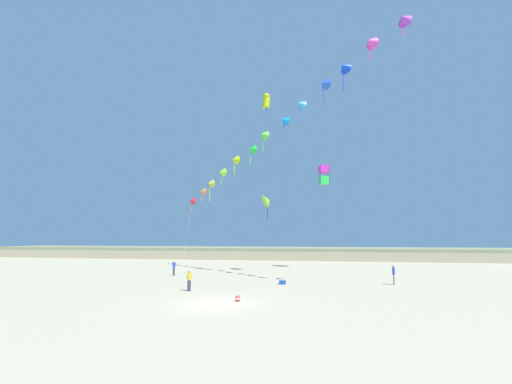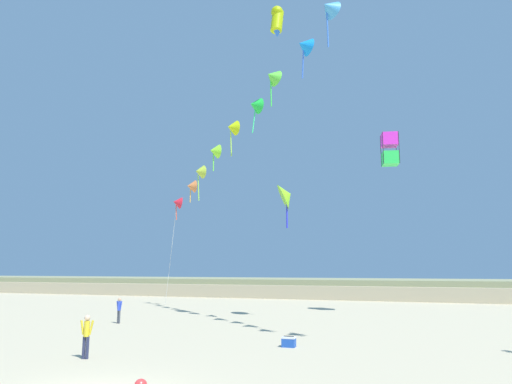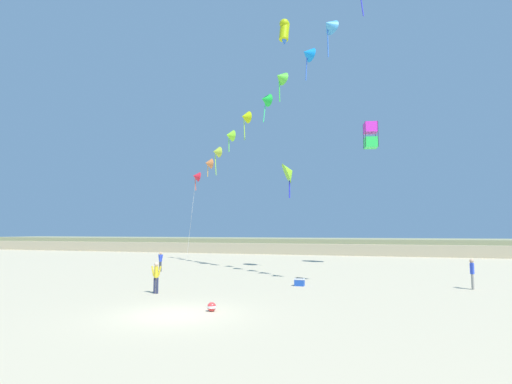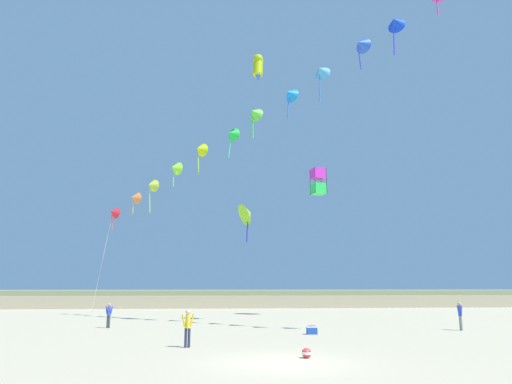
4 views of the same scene
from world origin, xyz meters
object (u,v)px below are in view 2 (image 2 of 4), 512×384
person_mid_center (86,333)px  large_kite_high_solo (277,20)px  large_kite_mid_trail (287,196)px  beach_cooler (289,342)px  person_near_left (119,309)px  large_kite_low_lead (390,149)px

person_mid_center → large_kite_high_solo: bearing=70.7°
large_kite_mid_trail → beach_cooler: (2.91, -10.67, -8.16)m
person_near_left → person_mid_center: person_mid_center is taller
person_near_left → large_kite_high_solo: 21.04m
large_kite_low_lead → large_kite_high_solo: large_kite_high_solo is taller
large_kite_low_lead → large_kite_mid_trail: 8.98m
large_kite_mid_trail → large_kite_low_lead: bearing=31.8°
person_mid_center → large_kite_mid_trail: (3.61, 15.70, 7.45)m
large_kite_mid_trail → large_kite_high_solo: (0.53, -3.87, 11.06)m
person_near_left → large_kite_high_solo: size_ratio=0.71×
person_mid_center → beach_cooler: size_ratio=2.78×
person_near_left → person_mid_center: size_ratio=0.96×
person_near_left → large_kite_low_lead: (16.13, 10.13, 11.31)m
large_kite_mid_trail → beach_cooler: 13.74m
person_near_left → beach_cooler: size_ratio=2.67×
person_mid_center → beach_cooler: 8.27m
person_mid_center → large_kite_low_lead: large_kite_low_lead is taller
person_near_left → person_mid_center: (5.61, -9.86, 0.03)m
person_near_left → large_kite_low_lead: large_kite_low_lead is taller
large_kite_low_lead → person_mid_center: bearing=-117.8°
beach_cooler → person_near_left: bearing=158.3°
person_near_left → large_kite_low_lead: 22.15m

